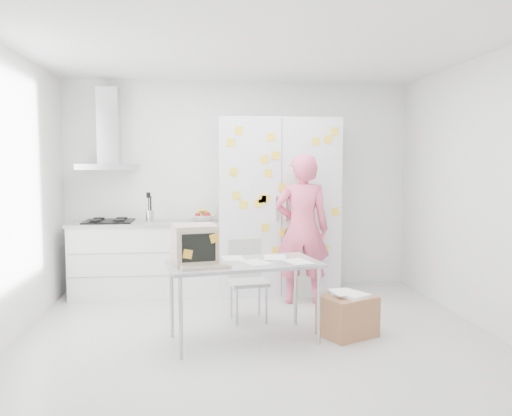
{
  "coord_description": "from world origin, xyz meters",
  "views": [
    {
      "loc": [
        -0.53,
        -4.58,
        1.63
      ],
      "look_at": [
        0.07,
        0.75,
        1.16
      ],
      "focal_mm": 35.0,
      "sensor_mm": 36.0,
      "label": 1
    }
  ],
  "objects": [
    {
      "name": "floor",
      "position": [
        0.0,
        0.0,
        -0.01
      ],
      "size": [
        4.5,
        4.0,
        0.02
      ],
      "primitive_type": "cube",
      "color": "silver",
      "rests_on": "ground"
    },
    {
      "name": "walls",
      "position": [
        0.0,
        0.72,
        1.35
      ],
      "size": [
        4.52,
        4.01,
        2.7
      ],
      "color": "white",
      "rests_on": "ground"
    },
    {
      "name": "ceiling",
      "position": [
        0.0,
        0.0,
        2.7
      ],
      "size": [
        4.5,
        4.0,
        0.02
      ],
      "primitive_type": "cube",
      "color": "white",
      "rests_on": "walls"
    },
    {
      "name": "counter_run",
      "position": [
        -1.2,
        1.7,
        0.47
      ],
      "size": [
        1.84,
        0.63,
        1.28
      ],
      "color": "white",
      "rests_on": "ground"
    },
    {
      "name": "range_hood",
      "position": [
        -1.65,
        1.84,
        1.96
      ],
      "size": [
        0.7,
        0.48,
        1.01
      ],
      "color": "silver",
      "rests_on": "walls"
    },
    {
      "name": "tall_cabinet",
      "position": [
        0.45,
        1.67,
        1.1
      ],
      "size": [
        1.5,
        0.68,
        2.2
      ],
      "color": "silver",
      "rests_on": "ground"
    },
    {
      "name": "person",
      "position": [
        0.65,
        1.1,
        0.88
      ],
      "size": [
        0.68,
        0.49,
        1.75
      ],
      "primitive_type": "imported",
      "rotation": [
        0.0,
        0.0,
        3.03
      ],
      "color": "#E6597D",
      "rests_on": "ground"
    },
    {
      "name": "desk",
      "position": [
        -0.42,
        -0.1,
        0.83
      ],
      "size": [
        1.47,
        0.92,
        1.09
      ],
      "rotation": [
        0.0,
        0.0,
        0.18
      ],
      "color": "#969C9F",
      "rests_on": "ground"
    },
    {
      "name": "chair",
      "position": [
        -0.04,
        0.56,
        0.48
      ],
      "size": [
        0.42,
        0.42,
        0.84
      ],
      "rotation": [
        0.0,
        0.0,
        0.12
      ],
      "color": "#B3B3B1",
      "rests_on": "ground"
    },
    {
      "name": "cardboard_box",
      "position": [
        0.86,
        -0.07,
        0.2
      ],
      "size": [
        0.6,
        0.55,
        0.42
      ],
      "rotation": [
        0.0,
        0.0,
        0.43
      ],
      "color": "#A76F48",
      "rests_on": "ground"
    }
  ]
}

